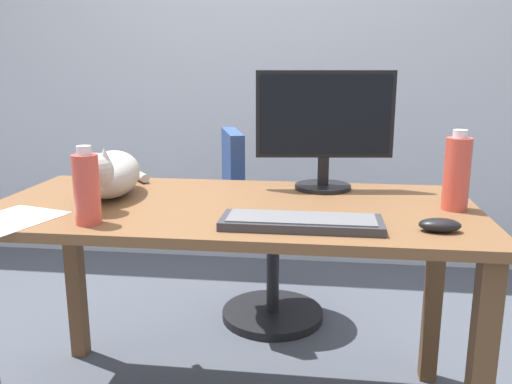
# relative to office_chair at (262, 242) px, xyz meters

# --- Properties ---
(back_wall) EXTENTS (6.00, 0.04, 2.60)m
(back_wall) POSITION_rel_office_chair_xyz_m (-0.01, 0.84, 0.91)
(back_wall) COLOR silver
(back_wall) RESTS_ON ground_plane
(desk) EXTENTS (1.54, 0.73, 0.76)m
(desk) POSITION_rel_office_chair_xyz_m (-0.01, -0.73, 0.26)
(desk) COLOR brown
(desk) RESTS_ON ground_plane
(office_chair) EXTENTS (0.50, 0.48, 0.91)m
(office_chair) POSITION_rel_office_chair_xyz_m (0.00, 0.00, 0.00)
(office_chair) COLOR black
(office_chair) RESTS_ON ground_plane
(monitor) EXTENTS (0.48, 0.20, 0.41)m
(monitor) POSITION_rel_office_chair_xyz_m (0.27, -0.47, 0.59)
(monitor) COLOR black
(monitor) RESTS_ON desk
(keyboard) EXTENTS (0.44, 0.15, 0.03)m
(keyboard) POSITION_rel_office_chair_xyz_m (0.22, -0.95, 0.38)
(keyboard) COLOR #333338
(keyboard) RESTS_ON desk
(cat) EXTENTS (0.24, 0.61, 0.20)m
(cat) POSITION_rel_office_chair_xyz_m (-0.43, -0.69, 0.45)
(cat) COLOR #B2ADA8
(cat) RESTS_ON desk
(computer_mouse) EXTENTS (0.11, 0.06, 0.04)m
(computer_mouse) POSITION_rel_office_chair_xyz_m (0.58, -0.94, 0.38)
(computer_mouse) COLOR black
(computer_mouse) RESTS_ON desk
(paper_sheet) EXTENTS (0.28, 0.34, 0.00)m
(paper_sheet) POSITION_rel_office_chair_xyz_m (-0.61, -1.00, 0.37)
(paper_sheet) COLOR white
(paper_sheet) RESTS_ON desk
(water_bottle) EXTENTS (0.07, 0.07, 0.22)m
(water_bottle) POSITION_rel_office_chair_xyz_m (-0.37, -0.99, 0.47)
(water_bottle) COLOR #D84C3D
(water_bottle) RESTS_ON desk
(spray_bottle) EXTENTS (0.08, 0.08, 0.24)m
(spray_bottle) POSITION_rel_office_chair_xyz_m (0.67, -0.70, 0.48)
(spray_bottle) COLOR #D84C3D
(spray_bottle) RESTS_ON desk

